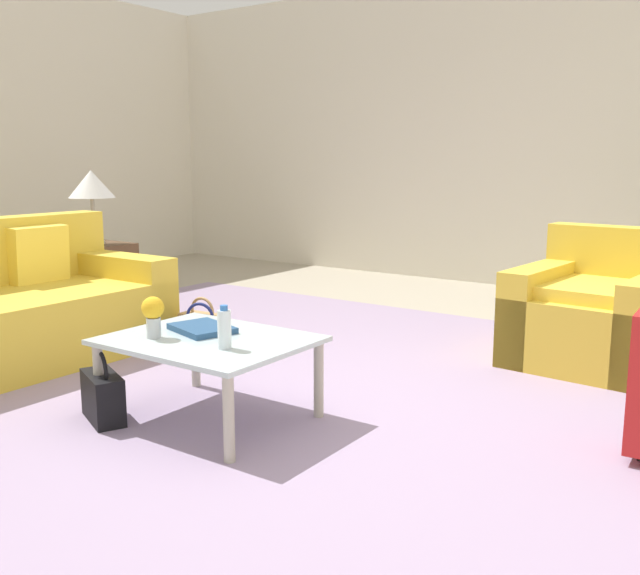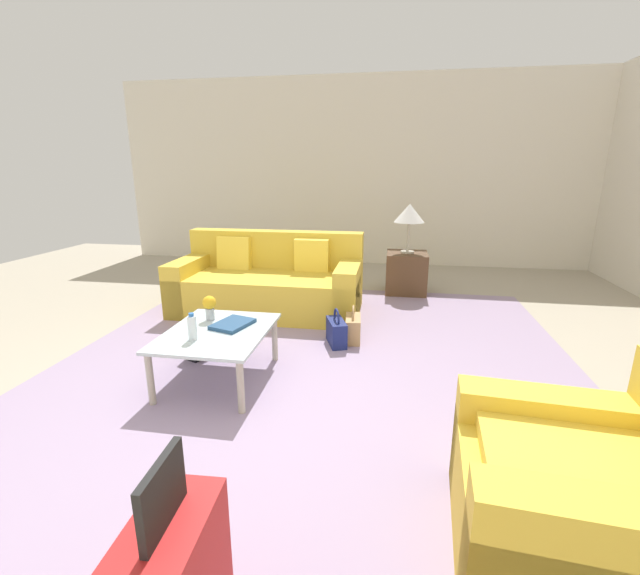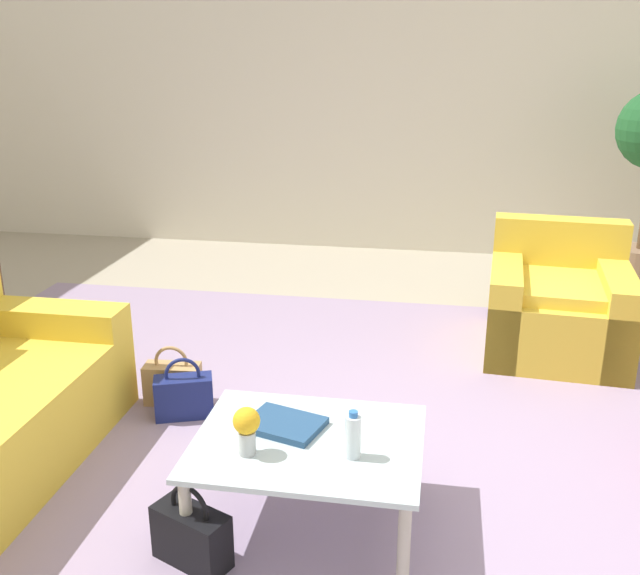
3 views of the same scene
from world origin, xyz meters
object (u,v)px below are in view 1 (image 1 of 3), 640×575
coffee_table_book (202,328)px  side_table (96,274)px  table_lamp (91,186)px  handbag_navy (201,337)px  handbag_tan (203,330)px  coffee_table (209,348)px  water_bottle (224,329)px  armchair (599,317)px  handbag_black (103,396)px  flower_vase (153,313)px

coffee_table_book → side_table: side_table is taller
table_lamp → handbag_navy: bearing=-19.5°
handbag_tan → coffee_table_book: bearing=-45.6°
table_lamp → coffee_table: bearing=-28.2°
water_bottle → handbag_tan: (-1.18, 1.06, -0.38)m
coffee_table_book → handbag_tan: bearing=151.2°
armchair → side_table: (-4.11, -0.67, -0.02)m
coffee_table → coffee_table_book: 0.16m
handbag_black → table_lamp: bearing=142.6°
flower_vase → handbag_black: size_ratio=0.57×
coffee_table_book → handbag_black: size_ratio=0.89×
coffee_table → water_bottle: (0.20, -0.10, 0.14)m
handbag_black → armchair: bearing=55.4°
armchair → handbag_navy: (-2.17, -1.36, -0.16)m
armchair → flower_vase: 2.79m
flower_vase → handbag_navy: bearing=123.6°
coffee_table_book → handbag_black: (-0.29, -0.40, -0.30)m
water_bottle → handbag_tan: bearing=138.1°
water_bottle → handbag_black: 0.76m
side_table → handbag_black: side_table is taller
coffee_table_book → handbag_navy: coffee_table_book is taller
side_table → handbag_tan: bearing=-16.6°
coffee_table_book → water_bottle: bearing=-12.6°
armchair → handbag_tan: (-2.29, -1.21, -0.16)m
water_bottle → table_lamp: table_lamp is taller
coffee_table_book → flower_vase: (-0.10, -0.23, 0.11)m
armchair → water_bottle: bearing=-116.0°
armchair → handbag_black: armchair is taller
armchair → flower_vase: (-1.53, -2.32, 0.25)m
coffee_table_book → handbag_navy: bearing=152.0°
table_lamp → handbag_navy: (1.94, -0.69, -0.92)m
handbag_tan → side_table: bearing=163.4°
armchair → coffee_table_book: armchair is taller
coffee_table → coffee_table_book: size_ratio=3.01×
water_bottle → handbag_navy: (-1.06, 0.91, -0.38)m
coffee_table → coffee_table_book: coffee_table_book is taller
armchair → water_bottle: armchair is taller
water_bottle → coffee_table_book: 0.38m
coffee_table_book → flower_vase: flower_vase is taller
handbag_navy → handbag_tan: bearing=129.7°
coffee_table_book → handbag_tan: size_ratio=0.89×
side_table → table_lamp: 0.78m
water_bottle → handbag_navy: water_bottle is taller
flower_vase → table_lamp: 3.10m
coffee_table_book → flower_vase: 0.27m
armchair → table_lamp: bearing=-170.7°
table_lamp → handbag_navy: size_ratio=1.79×
side_table → table_lamp: (0.00, 0.00, 0.78)m
coffee_table → flower_vase: 0.32m
armchair → coffee_table: size_ratio=1.08×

